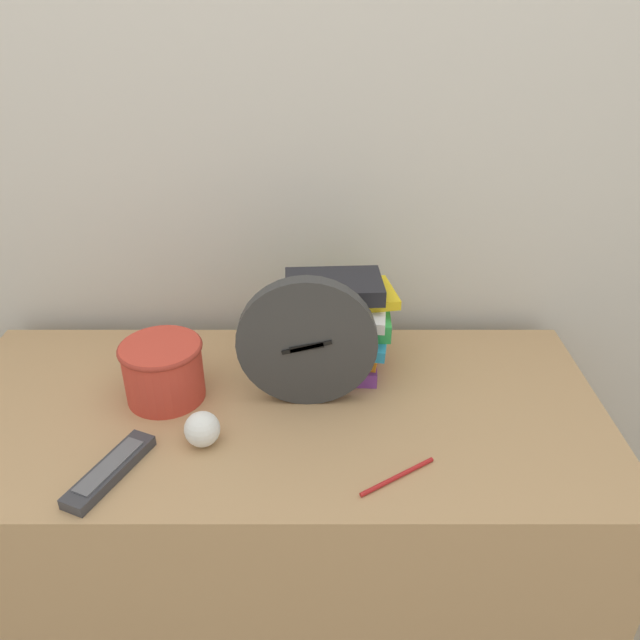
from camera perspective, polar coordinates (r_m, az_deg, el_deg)
wall_back at (r=1.41m, az=-4.25°, el=16.55°), size 6.00×0.04×2.40m
desk at (r=1.52m, az=-3.95°, el=-19.21°), size 1.33×0.61×0.75m
desk_clock at (r=1.20m, az=-1.40°, el=-2.12°), size 0.27×0.04×0.27m
book_stack at (r=1.32m, az=1.25°, el=-0.34°), size 0.25×0.19×0.21m
basket at (r=1.28m, az=-14.33°, el=-4.39°), size 0.17×0.17×0.12m
tv_remote at (r=1.16m, az=-18.81°, el=-12.92°), size 0.12×0.20×0.02m
crumpled_paper_ball at (r=1.17m, az=-10.90°, el=-9.79°), size 0.07×0.07×0.07m
pen at (r=1.11m, az=6.94°, el=-14.01°), size 0.14×0.09×0.01m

